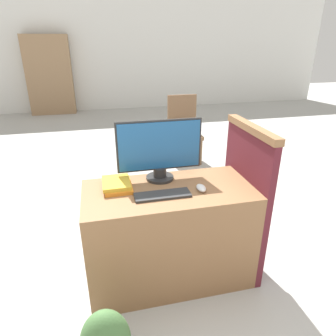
# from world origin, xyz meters

# --- Properties ---
(ground_plane) EXTENTS (20.00, 20.00, 0.00)m
(ground_plane) POSITION_xyz_m (0.00, 0.00, 0.00)
(ground_plane) COLOR #B2B2AD
(wall_back) EXTENTS (12.00, 0.06, 2.80)m
(wall_back) POSITION_xyz_m (0.00, 6.72, 1.40)
(wall_back) COLOR white
(wall_back) RESTS_ON ground_plane
(desk) EXTENTS (1.19, 0.59, 0.76)m
(desk) POSITION_xyz_m (0.00, 0.29, 0.38)
(desk) COLOR #8C603D
(desk) RESTS_ON ground_plane
(carrel_divider) EXTENTS (0.07, 0.69, 1.17)m
(carrel_divider) POSITION_xyz_m (0.62, 0.34, 0.59)
(carrel_divider) COLOR #5B1E28
(carrel_divider) RESTS_ON ground_plane
(monitor) EXTENTS (0.62, 0.21, 0.45)m
(monitor) POSITION_xyz_m (-0.03, 0.48, 0.99)
(monitor) COLOR #282828
(monitor) RESTS_ON desk
(keyboard) EXTENTS (0.38, 0.12, 0.02)m
(keyboard) POSITION_xyz_m (-0.06, 0.21, 0.77)
(keyboard) COLOR #2D2D2D
(keyboard) RESTS_ON desk
(mouse) EXTENTS (0.06, 0.11, 0.04)m
(mouse) POSITION_xyz_m (0.21, 0.22, 0.78)
(mouse) COLOR silver
(mouse) RESTS_ON desk
(book_stack) EXTENTS (0.20, 0.27, 0.05)m
(book_stack) POSITION_xyz_m (-0.35, 0.40, 0.79)
(book_stack) COLOR orange
(book_stack) RESTS_ON desk
(far_chair) EXTENTS (0.44, 0.44, 0.98)m
(far_chair) POSITION_xyz_m (0.80, 2.67, 0.52)
(far_chair) COLOR brown
(far_chair) RESTS_ON ground_plane
(bookshelf_far) EXTENTS (1.05, 0.32, 1.85)m
(bookshelf_far) POSITION_xyz_m (-1.49, 6.48, 0.92)
(bookshelf_far) COLOR #9E7A56
(bookshelf_far) RESTS_ON ground_plane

